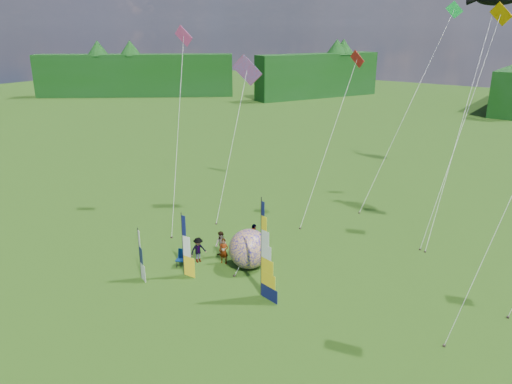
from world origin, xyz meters
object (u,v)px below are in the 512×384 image
Objects in this scene: side_banner_left at (183,245)px; camp_chair at (181,258)px; spectator_d at (254,237)px; spectator_c at (198,250)px; side_banner_far at (140,254)px; spectator_b at (221,245)px; spectator_a at (224,251)px; kite_whale at (465,104)px; bol_inflatable at (249,249)px; feather_banner_main at (261,250)px.

side_banner_left is 1.76m from camp_chair.
spectator_c is at bearing 80.43° from spectator_d.
side_banner_far is 5.36m from spectator_b.
side_banner_left is at bearing -145.09° from spectator_c.
side_banner_left reaches higher than spectator_a.
side_banner_left is 0.22× the size of kite_whale.
side_banner_left is at bearing -76.30° from spectator_b.
spectator_b is 1.54m from spectator_c.
spectator_d is at bearing 43.75° from camp_chair.
spectator_c is at bearing -157.22° from bol_inflatable.
spectator_b is (-4.83, 2.41, -1.91)m from feather_banner_main.
spectator_b is at bearing 120.58° from spectator_a.
spectator_d is (1.34, 5.31, -1.02)m from side_banner_left.
bol_inflatable is at bearing 151.23° from feather_banner_main.
feather_banner_main is at bearing -7.42° from spectator_b.
kite_whale reaches higher than camp_chair.
feather_banner_main is 3.77m from bol_inflatable.
camp_chair is (-5.99, -0.05, -2.24)m from feather_banner_main.
camp_chair is at bearing -154.40° from spectator_a.
camp_chair is at bearing -165.83° from feather_banner_main.
spectator_b is at bearing 89.50° from side_banner_far.
spectator_b is 0.10× the size of kite_whale.
spectator_d reaches higher than spectator_b.
side_banner_left reaches higher than spectator_d.
side_banner_left reaches higher than camp_chair.
feather_banner_main is 5.14× the size of camp_chair.
bol_inflatable is at bearing -134.23° from kite_whale.
spectator_b is at bearing -140.78° from kite_whale.
side_banner_far is at bearing -142.66° from spectator_a.
spectator_a is 0.09× the size of kite_whale.
side_banner_far is (-1.79, -1.76, -0.38)m from side_banner_left.
side_banner_left is 22.10m from kite_whale.
kite_whale is at bearing -12.28° from spectator_c.
feather_banner_main reaches higher than spectator_a.
spectator_c is (-0.42, 1.78, -1.10)m from side_banner_left.
spectator_d is 1.66× the size of camp_chair.
side_banner_far reaches higher than spectator_a.
camp_chair is at bearing 179.69° from spectator_c.
side_banner_left is 3.32m from spectator_b.
camp_chair is at bearing 139.56° from side_banner_left.
bol_inflatable is at bearing 135.79° from spectator_d.
side_banner_far is 1.86× the size of spectator_a.
spectator_d reaches higher than camp_chair.
kite_whale is at bearing -108.67° from spectator_d.
kite_whale is (10.22, 15.02, 7.97)m from spectator_b.
spectator_d is at bearing 143.21° from feather_banner_main.
spectator_c is 0.09× the size of kite_whale.
spectator_d is (0.35, 2.75, 0.07)m from spectator_a.
feather_banner_main is at bearing -20.38° from camp_chair.
spectator_b is at bearing 81.40° from spectator_d.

